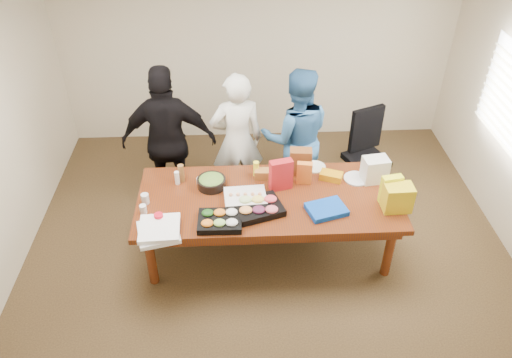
{
  "coord_description": "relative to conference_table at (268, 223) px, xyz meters",
  "views": [
    {
      "loc": [
        -0.33,
        -4.14,
        4.12
      ],
      "look_at": [
        -0.13,
        0.1,
        0.92
      ],
      "focal_mm": 35.1,
      "sensor_mm": 36.0,
      "label": 1
    }
  ],
  "objects": [
    {
      "name": "fruit_tray",
      "position": [
        -0.12,
        -0.22,
        0.41
      ],
      "size": [
        0.57,
        0.5,
        0.07
      ],
      "primitive_type": "cube",
      "rotation": [
        0.0,
        0.0,
        0.31
      ],
      "color": "black",
      "rests_on": "conference_table"
    },
    {
      "name": "banana_bunch",
      "position": [
        0.72,
        0.29,
        0.42
      ],
      "size": [
        0.28,
        0.22,
        0.08
      ],
      "primitive_type": "cube",
      "rotation": [
        0.0,
        0.0,
        -0.39
      ],
      "color": "orange",
      "rests_on": "conference_table"
    },
    {
      "name": "person_left",
      "position": [
        -1.12,
        0.86,
        0.57
      ],
      "size": [
        1.1,
        0.46,
        1.88
      ],
      "primitive_type": "imported",
      "rotation": [
        0.0,
        0.0,
        3.14
      ],
      "color": "black",
      "rests_on": "floor"
    },
    {
      "name": "salad_bowl",
      "position": [
        -0.61,
        0.22,
        0.43
      ],
      "size": [
        0.34,
        0.34,
        0.1
      ],
      "primitive_type": "cylinder",
      "rotation": [
        0.0,
        0.0,
        -0.08
      ],
      "color": "black",
      "rests_on": "conference_table"
    },
    {
      "name": "sheet_cake",
      "position": [
        -0.25,
        -0.05,
        0.41
      ],
      "size": [
        0.46,
        0.36,
        0.08
      ],
      "primitive_type": "cube",
      "rotation": [
        0.0,
        0.0,
        0.07
      ],
      "color": "silver",
      "rests_on": "conference_table"
    },
    {
      "name": "chip_bag_red",
      "position": [
        0.14,
        0.15,
        0.55
      ],
      "size": [
        0.26,
        0.16,
        0.36
      ],
      "primitive_type": "cube",
      "rotation": [
        0.0,
        0.0,
        0.25
      ],
      "color": "red",
      "rests_on": "conference_table"
    },
    {
      "name": "veggie_tray",
      "position": [
        -0.52,
        -0.39,
        0.41
      ],
      "size": [
        0.44,
        0.35,
        0.07
      ],
      "primitive_type": "cube",
      "rotation": [
        0.0,
        0.0,
        -0.02
      ],
      "color": "black",
      "rests_on": "conference_table"
    },
    {
      "name": "pizza_box_upper",
      "position": [
        -1.1,
        -0.51,
        0.44
      ],
      "size": [
        0.41,
        0.41,
        0.04
      ],
      "primitive_type": "cube",
      "rotation": [
        0.0,
        0.0,
        0.05
      ],
      "color": "white",
      "rests_on": "pizza_box_lower"
    },
    {
      "name": "mustard_bottle",
      "position": [
        -0.12,
        0.4,
        0.47
      ],
      "size": [
        0.08,
        0.08,
        0.18
      ],
      "primitive_type": "cylinder",
      "rotation": [
        0.0,
        0.0,
        -0.29
      ],
      "color": "yellow",
      "rests_on": "conference_table"
    },
    {
      "name": "plate_b",
      "position": [
        0.57,
        0.52,
        0.38
      ],
      "size": [
        0.31,
        0.31,
        0.02
      ],
      "primitive_type": "cylinder",
      "rotation": [
        0.0,
        0.0,
        0.31
      ],
      "color": "white",
      "rests_on": "conference_table"
    },
    {
      "name": "dressing_bottle",
      "position": [
        -0.95,
        0.34,
        0.48
      ],
      "size": [
        0.07,
        0.07,
        0.21
      ],
      "primitive_type": "cylinder",
      "rotation": [
        0.0,
        0.0,
        -0.05
      ],
      "color": "brown",
      "rests_on": "conference_table"
    },
    {
      "name": "chip_bag_orange",
      "position": [
        0.4,
        0.24,
        0.51
      ],
      "size": [
        0.18,
        0.1,
        0.26
      ],
      "primitive_type": "cube",
      "rotation": [
        0.0,
        0.0,
        -0.17
      ],
      "color": "orange",
      "rests_on": "conference_table"
    },
    {
      "name": "floor",
      "position": [
        0.0,
        0.0,
        -0.39
      ],
      "size": [
        5.5,
        5.0,
        0.02
      ],
      "primitive_type": "cube",
      "color": "#47301E",
      "rests_on": "ground"
    },
    {
      "name": "office_chair",
      "position": [
        1.31,
        1.01,
        0.16
      ],
      "size": [
        0.72,
        0.72,
        1.07
      ],
      "primitive_type": "cube",
      "rotation": [
        0.0,
        0.0,
        0.4
      ],
      "color": "black",
      "rests_on": "floor"
    },
    {
      "name": "dip_bowl_a",
      "position": [
        0.24,
        0.43,
        0.41
      ],
      "size": [
        0.19,
        0.19,
        0.06
      ],
      "primitive_type": "cylinder",
      "rotation": [
        0.0,
        0.0,
        0.2
      ],
      "color": "white",
      "rests_on": "conference_table"
    },
    {
      "name": "ceiling",
      "position": [
        0.0,
        0.0,
        2.33
      ],
      "size": [
        5.5,
        5.0,
        0.02
      ],
      "primitive_type": "cube",
      "color": "white",
      "rests_on": "wall_back"
    },
    {
      "name": "grocery_bag_white",
      "position": [
        1.18,
        0.25,
        0.52
      ],
      "size": [
        0.29,
        0.23,
        0.29
      ],
      "primitive_type": "cube",
      "rotation": [
        0.0,
        0.0,
        0.15
      ],
      "color": "white",
      "rests_on": "conference_table"
    },
    {
      "name": "bread_loaf",
      "position": [
        -0.0,
        0.34,
        0.43
      ],
      "size": [
        0.28,
        0.14,
        0.11
      ],
      "primitive_type": "cube",
      "rotation": [
        0.0,
        0.0,
        -0.07
      ],
      "color": "#A3652A",
      "rests_on": "conference_table"
    },
    {
      "name": "pizza_box_lower",
      "position": [
        -1.11,
        -0.52,
        0.4
      ],
      "size": [
        0.47,
        0.47,
        0.04
      ],
      "primitive_type": "cube",
      "rotation": [
        0.0,
        0.0,
        0.23
      ],
      "color": "white",
      "rests_on": "conference_table"
    },
    {
      "name": "clear_cup_a",
      "position": [
        -1.3,
        -0.2,
        0.42
      ],
      "size": [
        0.09,
        0.09,
        0.1
      ],
      "primitive_type": "cylinder",
      "rotation": [
        0.0,
        0.0,
        0.26
      ],
      "color": "white",
      "rests_on": "conference_table"
    },
    {
      "name": "conference_table",
      "position": [
        0.0,
        0.0,
        0.0
      ],
      "size": [
        2.8,
        1.2,
        0.75
      ],
      "primitive_type": "cube",
      "color": "#4C1C0F",
      "rests_on": "floor"
    },
    {
      "name": "dip_bowl_b",
      "position": [
        -0.71,
        0.29,
        0.4
      ],
      "size": [
        0.15,
        0.15,
        0.06
      ],
      "primitive_type": "cylinder",
      "rotation": [
        0.0,
        0.0,
        -0.04
      ],
      "color": "white",
      "rests_on": "conference_table"
    },
    {
      "name": "plate_a",
      "position": [
        1.0,
        0.27,
        0.38
      ],
      "size": [
        0.33,
        0.33,
        0.02
      ],
      "primitive_type": "cylinder",
      "rotation": [
        0.0,
        0.0,
        0.21
      ],
      "color": "silver",
      "rests_on": "conference_table"
    },
    {
      "name": "ranch_bottle",
      "position": [
        -0.99,
        0.28,
        0.45
      ],
      "size": [
        0.06,
        0.06,
        0.16
      ],
      "primitive_type": "cylinder",
      "rotation": [
        0.0,
        0.0,
        0.11
      ],
      "color": "white",
      "rests_on": "conference_table"
    },
    {
      "name": "window_blinds",
      "position": [
        2.68,
        0.6,
        1.12
      ],
      "size": [
        0.04,
        1.36,
        1.0
      ],
      "primitive_type": "cube",
      "color": "beige",
      "rests_on": "wall_right"
    },
    {
      "name": "person_center",
      "position": [
        -0.32,
        0.93,
        0.5
      ],
      "size": [
        0.7,
        0.51,
        1.75
      ],
      "primitive_type": "imported",
      "rotation": [
        0.0,
        0.0,
        3.3
      ],
      "color": "silver",
      "rests_on": "floor"
    },
    {
      "name": "person_right",
      "position": [
        0.39,
        0.95,
        0.51
      ],
      "size": [
        0.87,
        0.68,
        1.78
      ],
      "primitive_type": "imported",
      "rotation": [
        0.0,
        0.0,
        3.14
      ],
      "color": "#2C5C8E",
      "rests_on": "floor"
    },
    {
      "name": "mayo_jar",
      "position": [
        0.23,
        0.38,
        0.45
      ],
      "size": [
        0.1,
        0.1,
        0.15
      ],
      "primitive_type": "cylinder",
      "rotation": [
        0.0,
        0.0,
        0.03
      ],
      "color": "white",
      "rests_on": "conference_table"
    },
    {
      "name": "red_cup",
      "position": [
        -1.12,
        -0.36,
        0.43
      ],
      "size": [
        0.11,
        0.11,
        0.12
      ],
      "primitive_type": "cylinder",
      "rotation": [
        0.0,
        0.0,
        0.22
      ],
      "color": "red",
      "rests_on": "conference_table"
    },
    {
      "name": "chip_bag_blue",
      "position": [
        0.58,
        -0.26,
        0.4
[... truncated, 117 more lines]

